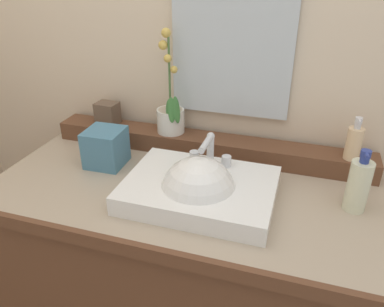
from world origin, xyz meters
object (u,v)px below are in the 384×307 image
Objects in this scene: sink_basin at (199,192)px; trinket_box at (108,113)px; potted_plant at (170,113)px; tissue_box at (106,147)px; soap_dispenser at (354,142)px; lotion_bottle at (358,185)px.

sink_basin is 0.58m from trinket_box.
sink_basin is at bearing -28.72° from trinket_box.
potted_plant is 2.89× the size of tissue_box.
trinket_box reaches higher than tissue_box.
sink_basin is 0.40m from tissue_box.
soap_dispenser reaches higher than lotion_bottle.
trinket_box is 0.64× the size of tissue_box.
soap_dispenser is at bearing 2.85° from trinket_box.
soap_dispenser is at bearing 32.82° from sink_basin.
potted_plant is 2.61× the size of soap_dispenser.
soap_dispenser reaches higher than tissue_box.
sink_basin is 5.33× the size of trinket_box.
trinket_box is at bearing 179.27° from potted_plant.
sink_basin reaches higher than trinket_box.
lotion_bottle is at bearing -8.72° from trinket_box.
trinket_box is at bearing 166.82° from lotion_bottle.
potted_plant reaches higher than lotion_bottle.
soap_dispenser is 0.85m from tissue_box.
lotion_bottle is (0.01, -0.19, -0.05)m from soap_dispenser.
sink_basin is 0.39m from potted_plant.
soap_dispenser is at bearing 93.07° from lotion_bottle.
potted_plant is at bearing 178.00° from soap_dispenser.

